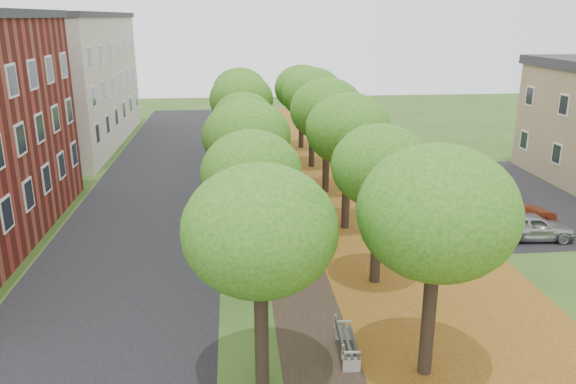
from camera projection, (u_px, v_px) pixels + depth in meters
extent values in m
plane|color=#2D4C19|center=(338.00, 377.00, 16.38)|extent=(120.00, 120.00, 0.00)
cube|color=black|center=(147.00, 214.00, 29.91)|extent=(8.00, 70.00, 0.01)
cube|color=black|center=(287.00, 209.00, 30.62)|extent=(3.20, 70.00, 0.01)
cube|color=#935E1B|center=(377.00, 206.00, 31.09)|extent=(7.50, 70.00, 0.01)
cube|color=black|center=(515.00, 196.00, 32.85)|extent=(9.00, 16.00, 0.01)
cylinder|color=black|center=(262.00, 330.00, 15.66)|extent=(0.40, 0.40, 3.37)
ellipsoid|color=#1D6114|center=(260.00, 231.00, 14.77)|extent=(4.01, 4.01, 3.41)
cylinder|color=black|center=(253.00, 247.00, 21.36)|extent=(0.40, 0.40, 3.37)
ellipsoid|color=#1D6114|center=(251.00, 171.00, 20.47)|extent=(4.01, 4.01, 3.41)
cylinder|color=black|center=(248.00, 198.00, 27.06)|extent=(0.40, 0.40, 3.37)
ellipsoid|color=#1D6114|center=(247.00, 137.00, 26.16)|extent=(4.01, 4.01, 3.41)
cylinder|color=black|center=(245.00, 167.00, 32.76)|extent=(0.40, 0.40, 3.37)
ellipsoid|color=#1D6114|center=(244.00, 116.00, 31.86)|extent=(4.01, 4.01, 3.41)
cylinder|color=black|center=(242.00, 144.00, 38.45)|extent=(0.40, 0.40, 3.37)
ellipsoid|color=#1D6114|center=(241.00, 101.00, 37.56)|extent=(4.01, 4.01, 3.41)
cylinder|color=black|center=(241.00, 128.00, 44.15)|extent=(0.40, 0.40, 3.37)
ellipsoid|color=#1D6114|center=(240.00, 90.00, 43.26)|extent=(4.01, 4.01, 3.41)
cylinder|color=black|center=(428.00, 322.00, 16.12)|extent=(0.40, 0.40, 3.37)
ellipsoid|color=#1D6114|center=(436.00, 224.00, 15.23)|extent=(4.01, 4.01, 3.41)
cylinder|color=black|center=(376.00, 242.00, 21.82)|extent=(0.40, 0.40, 3.37)
ellipsoid|color=#1D6114|center=(380.00, 168.00, 20.92)|extent=(4.01, 4.01, 3.41)
cylinder|color=black|center=(346.00, 195.00, 27.51)|extent=(0.40, 0.40, 3.37)
ellipsoid|color=#1D6114|center=(348.00, 135.00, 26.62)|extent=(4.01, 4.01, 3.41)
cylinder|color=black|center=(326.00, 165.00, 33.21)|extent=(0.40, 0.40, 3.37)
ellipsoid|color=#1D6114|center=(327.00, 114.00, 32.32)|extent=(4.01, 4.01, 3.41)
cylinder|color=black|center=(312.00, 143.00, 38.91)|extent=(0.40, 0.40, 3.37)
ellipsoid|color=#1D6114|center=(312.00, 100.00, 38.01)|extent=(4.01, 4.01, 3.41)
cylinder|color=black|center=(301.00, 127.00, 44.60)|extent=(0.40, 0.40, 3.37)
ellipsoid|color=#1D6114|center=(302.00, 89.00, 43.71)|extent=(4.01, 4.01, 3.41)
cube|color=beige|center=(53.00, 83.00, 44.60)|extent=(10.00, 20.00, 10.00)
cube|color=#2D2D33|center=(44.00, 15.00, 43.05)|extent=(10.30, 20.30, 0.40)
cube|color=#26302A|center=(348.00, 342.00, 17.30)|extent=(0.59, 1.94, 0.04)
cube|color=#26302A|center=(339.00, 334.00, 17.21)|extent=(0.14, 1.91, 0.28)
cube|color=silver|center=(352.00, 365.00, 16.55)|extent=(0.53, 0.09, 0.48)
cube|color=silver|center=(343.00, 333.00, 18.21)|extent=(0.53, 0.09, 0.48)
cube|color=silver|center=(352.00, 352.00, 16.42)|extent=(0.48, 0.09, 0.04)
cube|color=silver|center=(344.00, 321.00, 18.08)|extent=(0.48, 0.09, 0.04)
imported|color=#9D9DA1|center=(531.00, 226.00, 26.32)|extent=(3.97, 1.86, 1.31)
imported|color=maroon|center=(515.00, 215.00, 27.80)|extent=(4.21, 2.17, 1.32)
imported|color=#2E2E32|center=(478.00, 179.00, 33.82)|extent=(5.21, 3.75, 1.40)
imported|color=silver|center=(470.00, 182.00, 33.00)|extent=(5.87, 4.04, 1.49)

